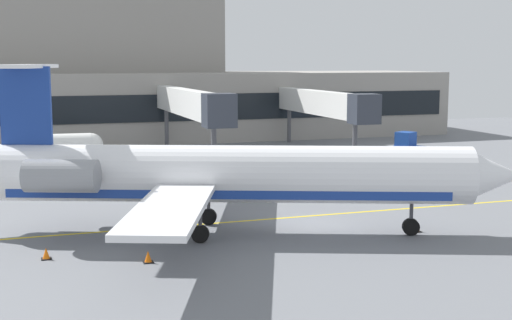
{
  "coord_description": "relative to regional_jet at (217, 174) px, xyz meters",
  "views": [
    {
      "loc": [
        -15.21,
        -34.56,
        9.16
      ],
      "look_at": [
        -1.53,
        6.25,
        3.0
      ],
      "focal_mm": 48.66,
      "sensor_mm": 36.0,
      "label": 1
    }
  ],
  "objects": [
    {
      "name": "safety_cone_alpha",
      "position": [
        -8.9,
        -2.2,
        -2.96
      ],
      "size": [
        0.47,
        0.47,
        0.55
      ],
      "color": "orange",
      "rests_on": "ground"
    },
    {
      "name": "safety_cone_charlie",
      "position": [
        -4.48,
        -4.26,
        -2.96
      ],
      "size": [
        0.47,
        0.47,
        0.55
      ],
      "color": "orange",
      "rests_on": "ground"
    },
    {
      "name": "jet_bridge_east",
      "position": [
        18.89,
        28.45,
        1.71
      ],
      "size": [
        2.4,
        20.7,
        6.3
      ],
      "color": "silver",
      "rests_on": "ground"
    },
    {
      "name": "fuel_tank",
      "position": [
        -5.97,
        30.39,
        -1.77
      ],
      "size": [
        6.54,
        2.47,
        2.57
      ],
      "color": "white",
      "rests_on": "ground"
    },
    {
      "name": "terminal_building",
      "position": [
        3.95,
        48.59,
        3.72
      ],
      "size": [
        67.15,
        17.27,
        18.68
      ],
      "color": "gray",
      "rests_on": "ground"
    },
    {
      "name": "pushback_tractor",
      "position": [
        26.26,
        24.05,
        -2.18
      ],
      "size": [
        3.56,
        4.27,
        2.25
      ],
      "color": "#1E4CB2",
      "rests_on": "ground"
    },
    {
      "name": "baggage_tug",
      "position": [
        -8.54,
        17.42,
        -2.2
      ],
      "size": [
        2.65,
        3.64,
        2.26
      ],
      "color": "silver",
      "rests_on": "ground"
    },
    {
      "name": "jet_bridge_west",
      "position": [
        4.82,
        26.97,
        2.09
      ],
      "size": [
        2.4,
        23.62,
        6.67
      ],
      "color": "silver",
      "rests_on": "ground"
    },
    {
      "name": "safety_cone_bravo",
      "position": [
        10.27,
        -3.11,
        -2.96
      ],
      "size": [
        0.47,
        0.47,
        0.55
      ],
      "color": "orange",
      "rests_on": "ground"
    },
    {
      "name": "regional_jet",
      "position": [
        0.0,
        0.0,
        0.0
      ],
      "size": [
        30.5,
        23.5,
        8.99
      ],
      "color": "white",
      "rests_on": "ground"
    },
    {
      "name": "ground",
      "position": [
        5.64,
        -0.45,
        -3.25
      ],
      "size": [
        120.0,
        120.0,
        0.11
      ],
      "color": "slate"
    }
  ]
}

